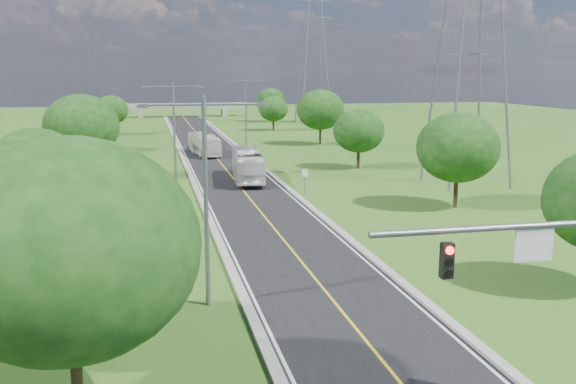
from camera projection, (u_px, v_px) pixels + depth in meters
name	position (u px, v px, depth m)	size (l,w,h in m)	color
ground	(220.00, 163.00, 78.23)	(260.00, 260.00, 0.00)	#295317
road	(215.00, 156.00, 83.98)	(8.00, 150.00, 0.06)	black
curb_left	(182.00, 156.00, 83.06)	(0.50, 150.00, 0.22)	gray
curb_right	(247.00, 155.00, 84.86)	(0.50, 150.00, 0.22)	gray
signal_mast	(563.00, 278.00, 19.56)	(8.54, 0.33, 7.20)	slate
speed_limit_sign	(305.00, 177.00, 57.90)	(0.55, 0.09, 2.40)	slate
overpass	(182.00, 107.00, 154.52)	(30.00, 3.00, 3.20)	gray
streetlight_near_left	(205.00, 184.00, 29.80)	(5.90, 0.25, 10.00)	slate
streetlight_mid_left	(174.00, 125.00, 61.46)	(5.90, 0.25, 10.00)	slate
streetlight_far_right	(246.00, 105.00, 95.65)	(5.90, 0.25, 10.00)	slate
power_tower_near	(471.00, 39.00, 61.06)	(9.00, 6.40, 28.00)	slate
power_tower_far	(313.00, 56.00, 133.85)	(9.00, 6.40, 28.00)	slate
tree_la	(5.00, 227.00, 24.40)	(7.14, 7.14, 8.30)	black
tree_lb	(36.00, 168.00, 43.28)	(6.30, 6.30, 7.33)	black
tree_lc	(81.00, 126.00, 64.42)	(7.56, 7.56, 8.79)	black
tree_ld	(83.00, 116.00, 87.14)	(6.72, 6.72, 7.82)	black
tree_le	(111.00, 110.00, 110.81)	(5.88, 5.88, 6.84)	black
tree_lf	(68.00, 249.00, 19.16)	(7.98, 7.98, 9.28)	black
tree_rb	(458.00, 148.00, 51.89)	(6.72, 6.72, 7.82)	black
tree_rc	(359.00, 131.00, 72.91)	(5.88, 5.88, 6.84)	black
tree_rd	(320.00, 110.00, 96.18)	(7.14, 7.14, 8.30)	black
tree_re	(273.00, 109.00, 118.91)	(5.46, 5.46, 6.35)	black
tree_rf	(271.00, 100.00, 138.71)	(6.30, 6.30, 7.33)	black
bus_outbound	(248.00, 165.00, 65.04)	(2.69, 11.49, 3.20)	silver
bus_inbound	(204.00, 144.00, 84.76)	(2.35, 10.06, 2.80)	silver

